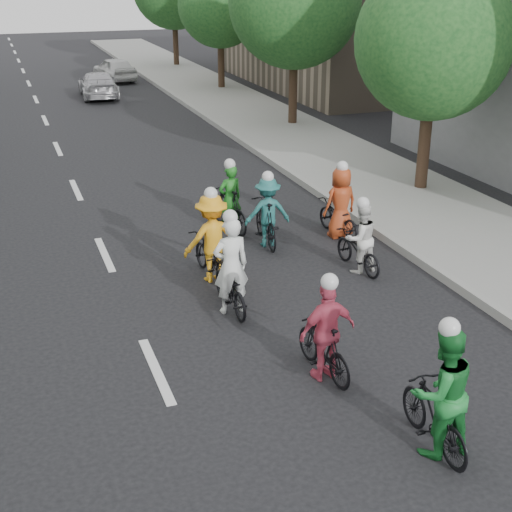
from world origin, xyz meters
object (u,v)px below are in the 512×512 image
cyclist_6 (359,245)px  cyclist_3 (326,339)px  cyclist_1 (439,401)px  follow_car_lead (98,85)px  cyclist_7 (267,216)px  cyclist_4 (339,210)px  cyclist_0 (230,278)px  cyclist_2 (211,245)px  follow_car_trail (114,69)px  cyclist_5 (229,206)px

cyclist_6 → cyclist_3: bearing=49.7°
cyclist_1 → follow_car_lead: (-0.12, 27.60, -0.15)m
cyclist_6 → cyclist_7: 2.33m
cyclist_4 → cyclist_6: size_ratio=1.13×
cyclist_0 → cyclist_3: bearing=103.1°
cyclist_4 → cyclist_0: bearing=31.5°
cyclist_2 → cyclist_7: cyclist_2 is taller
cyclist_0 → follow_car_trail: 27.89m
cyclist_1 → cyclist_6: 5.77m
cyclist_5 → cyclist_7: (0.49, -1.14, 0.05)m
cyclist_6 → follow_car_lead: bearing=-90.8°
follow_car_lead → cyclist_1: bearing=92.9°
cyclist_2 → cyclist_5: bearing=-120.7°
cyclist_7 → follow_car_trail: 25.00m
cyclist_4 → cyclist_6: (-0.50, -1.92, -0.06)m
cyclist_4 → follow_car_lead: cyclist_4 is taller
follow_car_lead → follow_car_trail: follow_car_trail is taller
cyclist_5 → cyclist_6: size_ratio=1.10×
follow_car_lead → follow_car_trail: bearing=-105.4°
cyclist_1 → follow_car_lead: 27.60m
cyclist_4 → cyclist_6: bearing=68.9°
cyclist_7 → follow_car_trail: bearing=-85.5°
cyclist_0 → cyclist_4: size_ratio=1.08×
cyclist_1 → cyclist_0: bearing=-74.6°
cyclist_7 → follow_car_lead: 20.15m
cyclist_2 → cyclist_5: size_ratio=1.10×
cyclist_0 → cyclist_4: (3.48, 2.72, 0.00)m
cyclist_3 → cyclist_4: (2.84, 5.31, -0.01)m
cyclist_3 → follow_car_lead: (0.45, 25.52, -0.04)m
cyclist_5 → cyclist_6: cyclist_5 is taller
cyclist_2 → cyclist_4: (3.40, 1.31, -0.09)m
cyclist_3 → cyclist_0: bearing=-82.3°
follow_car_lead → follow_car_trail: size_ratio=1.11×
cyclist_0 → cyclist_6: size_ratio=1.21×
cyclist_2 → follow_car_trail: cyclist_2 is taller
cyclist_5 → cyclist_6: 3.56m
follow_car_lead → follow_car_trail: 5.09m
cyclist_0 → cyclist_5: 4.13m
cyclist_2 → follow_car_lead: 21.54m
cyclist_1 → cyclist_4: (2.27, 7.40, -0.11)m
cyclist_6 → follow_car_lead: size_ratio=0.39×
follow_car_lead → cyclist_3: bearing=91.6°
cyclist_0 → cyclist_6: cyclist_0 is taller
cyclist_1 → cyclist_7: (0.55, 7.46, -0.08)m
follow_car_trail → cyclist_0: bearing=74.4°
cyclist_2 → cyclist_5: (1.18, 2.51, -0.11)m
cyclist_4 → cyclist_7: size_ratio=1.01×
cyclist_1 → cyclist_4: bearing=-106.2°
cyclist_4 → follow_car_trail: bearing=-94.7°
cyclist_4 → follow_car_lead: bearing=-89.8°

